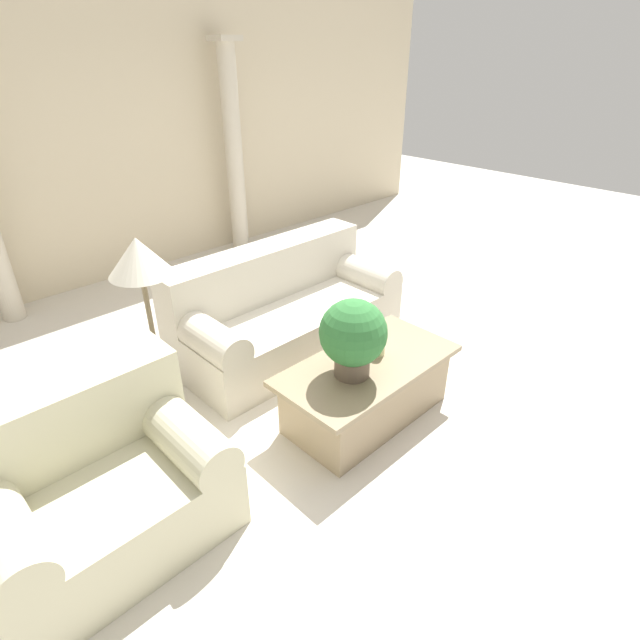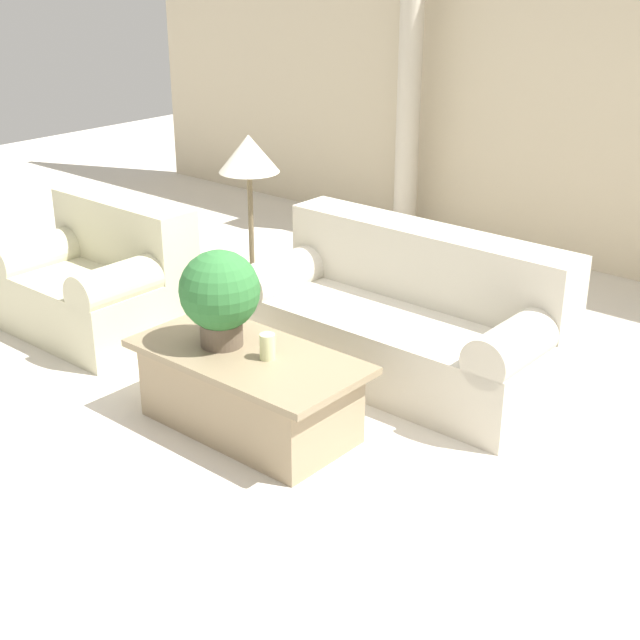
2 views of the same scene
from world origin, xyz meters
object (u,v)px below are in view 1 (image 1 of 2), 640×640
sofa_long (284,310)px  potted_plant (353,335)px  coffee_table (367,389)px  loveseat (96,482)px  floor_lamp (140,265)px

sofa_long → potted_plant: (-0.41, -1.18, 0.41)m
coffee_table → potted_plant: bearing=-176.1°
loveseat → coffee_table: loveseat is taller
sofa_long → floor_lamp: 1.49m
loveseat → coffee_table: (1.78, -0.35, -0.13)m
sofa_long → floor_lamp: (-1.24, -0.09, 0.82)m
loveseat → potted_plant: bearing=-12.9°
sofa_long → potted_plant: 1.31m
sofa_long → potted_plant: bearing=-109.0°
potted_plant → floor_lamp: 1.43m
sofa_long → loveseat: (-2.00, -0.81, 0.01)m
loveseat → sofa_long: bearing=22.0°
coffee_table → loveseat: bearing=168.8°
sofa_long → coffee_table: bearing=-100.7°
loveseat → floor_lamp: floor_lamp is taller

